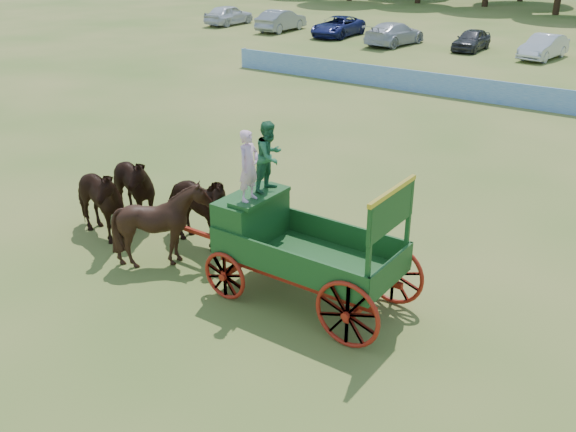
# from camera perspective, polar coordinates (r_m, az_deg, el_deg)

# --- Properties ---
(ground) EXTENTS (160.00, 160.00, 0.00)m
(ground) POSITION_cam_1_polar(r_m,az_deg,el_deg) (16.21, -5.51, -2.64)
(ground) COLOR olive
(ground) RESTS_ON ground
(horse_lead_left) EXTENTS (2.54, 1.45, 2.03)m
(horse_lead_left) POSITION_cam_1_polar(r_m,az_deg,el_deg) (16.86, -16.81, 1.26)
(horse_lead_left) COLOR black
(horse_lead_left) RESTS_ON ground
(horse_lead_right) EXTENTS (2.59, 1.61, 2.03)m
(horse_lead_right) POSITION_cam_1_polar(r_m,az_deg,el_deg) (17.49, -14.05, 2.42)
(horse_lead_right) COLOR black
(horse_lead_right) RESTS_ON ground
(horse_wheel_left) EXTENTS (1.89, 1.69, 2.03)m
(horse_wheel_left) POSITION_cam_1_polar(r_m,az_deg,el_deg) (15.16, -11.08, -0.74)
(horse_wheel_left) COLOR black
(horse_wheel_left) RESTS_ON ground
(horse_wheel_right) EXTENTS (2.43, 1.16, 2.03)m
(horse_wheel_right) POSITION_cam_1_polar(r_m,az_deg,el_deg) (15.86, -8.27, 0.62)
(horse_wheel_right) COLOR black
(horse_wheel_right) RESTS_ON ground
(farm_dray) EXTENTS (6.00, 2.00, 3.67)m
(farm_dray) POSITION_cam_1_polar(r_m,az_deg,el_deg) (13.50, -0.65, -0.69)
(farm_dray) COLOR #A91A10
(farm_dray) RESTS_ON ground
(sponsor_banner) EXTENTS (26.00, 0.08, 1.05)m
(sponsor_banner) POSITION_cam_1_polar(r_m,az_deg,el_deg) (31.48, 14.99, 10.99)
(sponsor_banner) COLOR #226BB9
(sponsor_banner) RESTS_ON ground
(parked_cars) EXTENTS (47.34, 6.66, 1.65)m
(parked_cars) POSITION_cam_1_polar(r_m,az_deg,el_deg) (43.68, 18.67, 14.40)
(parked_cars) COLOR silver
(parked_cars) RESTS_ON ground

